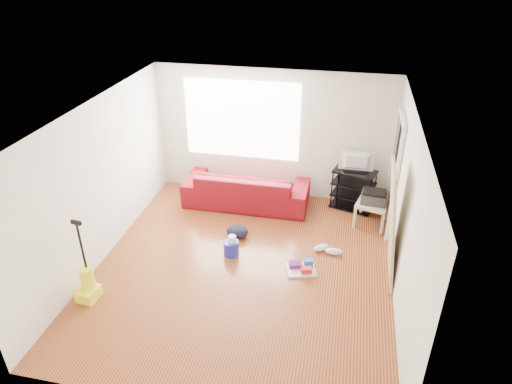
% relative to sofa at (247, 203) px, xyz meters
% --- Properties ---
extents(room, '(4.51, 5.01, 2.51)m').
position_rel_sofa_xyz_m(room, '(0.47, -1.80, 1.25)').
color(room, '#512C11').
rests_on(room, ground).
extents(sofa, '(2.35, 0.92, 0.69)m').
position_rel_sofa_xyz_m(sofa, '(0.00, 0.00, 0.00)').
color(sofa, '#5B0E17').
rests_on(sofa, ground).
extents(tv_stand, '(0.86, 0.63, 0.77)m').
position_rel_sofa_xyz_m(tv_stand, '(1.99, 0.27, 0.40)').
color(tv_stand, black).
rests_on(tv_stand, ground).
extents(tv, '(0.63, 0.08, 0.36)m').
position_rel_sofa_xyz_m(tv, '(1.99, 0.27, 0.95)').
color(tv, black).
rests_on(tv, tv_stand).
extents(side_table, '(0.65, 0.65, 0.44)m').
position_rel_sofa_xyz_m(side_table, '(2.35, -0.23, 0.37)').
color(side_table, tan).
rests_on(side_table, ground).
extents(printer, '(0.47, 0.37, 0.23)m').
position_rel_sofa_xyz_m(printer, '(2.35, -0.23, 0.55)').
color(printer, '#2C2C2C').
rests_on(printer, side_table).
extents(bucket, '(0.28, 0.28, 0.25)m').
position_rel_sofa_xyz_m(bucket, '(0.12, -1.65, 0.00)').
color(bucket, '#1A2399').
rests_on(bucket, ground).
extents(toilet_paper, '(0.12, 0.12, 0.11)m').
position_rel_sofa_xyz_m(toilet_paper, '(0.14, -1.65, 0.18)').
color(toilet_paper, white).
rests_on(toilet_paper, bucket).
extents(cleaning_tray, '(0.53, 0.47, 0.16)m').
position_rel_sofa_xyz_m(cleaning_tray, '(1.29, -1.82, 0.05)').
color(cleaning_tray, white).
rests_on(cleaning_tray, ground).
extents(backpack, '(0.39, 0.32, 0.21)m').
position_rel_sofa_xyz_m(backpack, '(0.10, -1.14, 0.00)').
color(backpack, black).
rests_on(backpack, ground).
extents(sneakers, '(0.50, 0.27, 0.11)m').
position_rel_sofa_xyz_m(sneakers, '(1.65, -1.27, 0.06)').
color(sneakers, silver).
rests_on(sneakers, ground).
extents(vacuum, '(0.30, 0.33, 1.26)m').
position_rel_sofa_xyz_m(vacuum, '(-1.60, -3.04, 0.23)').
color(vacuum, '#FDF525').
rests_on(vacuum, ground).
extents(door_panel, '(0.23, 0.75, 1.87)m').
position_rel_sofa_xyz_m(door_panel, '(2.53, -1.74, 0.00)').
color(door_panel, tan).
rests_on(door_panel, ground).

